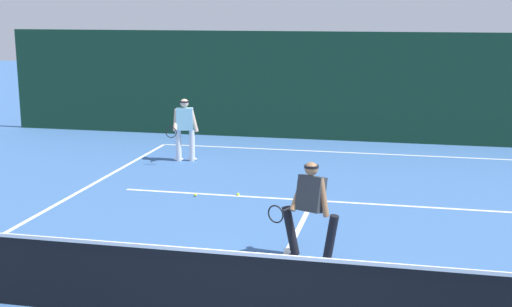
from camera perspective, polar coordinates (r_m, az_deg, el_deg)
name	(u,v)px	position (r m, az deg, el deg)	size (l,w,h in m)	color
court_line_baseline_far	(337,152)	(19.48, 6.79, 0.12)	(10.36, 0.10, 0.01)	white
court_line_service	(313,200)	(14.56, 4.77, -3.93)	(8.45, 0.10, 0.01)	white
court_line_centre	(290,245)	(11.88, 2.90, -7.65)	(0.10, 6.40, 0.01)	white
tennis_net	(249,290)	(8.76, -0.62, -11.33)	(11.35, 0.09, 1.09)	#1E4723
player_near	(310,206)	(11.01, 4.54, -4.41)	(1.13, 0.82, 1.62)	black
player_far	(185,127)	(18.17, -5.98, 2.23)	(0.70, 0.88, 1.67)	silver
tennis_ball	(238,194)	(14.88, -1.52, -3.42)	(0.07, 0.07, 0.07)	#D1E033
tennis_ball_extra	(195,195)	(14.88, -5.08, -3.46)	(0.07, 0.07, 0.07)	#D1E033
back_fence_windscreen	(344,87)	(20.99, 7.40, 5.55)	(21.94, 0.12, 3.32)	#153A27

